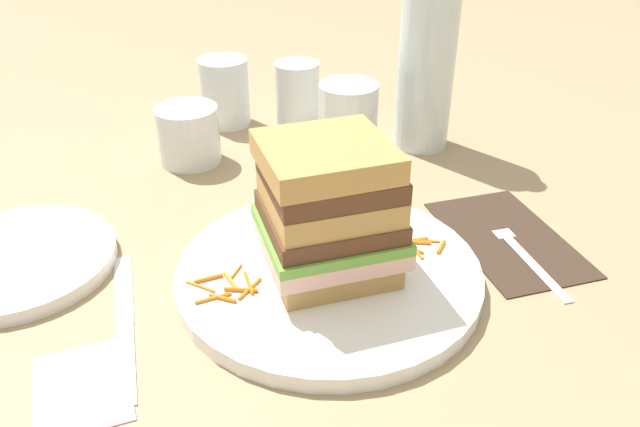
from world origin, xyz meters
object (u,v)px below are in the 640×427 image
object	(u,v)px
empty_tumbler_2	(225,92)
empty_tumbler_1	(297,95)
main_plate	(328,273)
sandwich	(328,209)
side_plate	(17,260)
knife	(125,325)
napkin_dark	(508,238)
water_bottle	(428,42)
empty_tumbler_0	(189,135)
napkin_pink	(82,387)
fork	(519,247)
juice_glass	(348,127)

from	to	relation	value
empty_tumbler_2	empty_tumbler_1	bearing A→B (deg)	-18.63
main_plate	sandwich	xyz separation A→B (m)	(-0.00, 0.00, 0.07)
side_plate	sandwich	bearing A→B (deg)	-19.30
knife	napkin_dark	bearing A→B (deg)	5.26
water_bottle	empty_tumbler_0	size ratio (longest dim) A/B	3.90
napkin_dark	main_plate	bearing A→B (deg)	-174.82
napkin_dark	side_plate	size ratio (longest dim) A/B	0.95
side_plate	napkin_pink	size ratio (longest dim) A/B	2.02
fork	side_plate	world-z (taller)	side_plate
napkin_dark	side_plate	distance (m)	0.49
main_plate	empty_tumbler_1	distance (m)	0.37
sandwich	napkin_dark	bearing A→B (deg)	5.05
juice_glass	empty_tumbler_0	size ratio (longest dim) A/B	1.26
main_plate	knife	size ratio (longest dim) A/B	1.43
sandwich	juice_glass	bearing A→B (deg)	68.60
fork	empty_tumbler_0	size ratio (longest dim) A/B	2.13
water_bottle	empty_tumbler_1	world-z (taller)	water_bottle
empty_tumbler_2	side_plate	size ratio (longest dim) A/B	0.50
napkin_dark	juice_glass	distance (m)	0.26
empty_tumbler_1	napkin_dark	bearing A→B (deg)	-68.08
knife	side_plate	size ratio (longest dim) A/B	1.07
fork	side_plate	size ratio (longest dim) A/B	0.88
napkin_dark	knife	xyz separation A→B (m)	(-0.39, -0.04, 0.00)
juice_glass	water_bottle	world-z (taller)	water_bottle
napkin_pink	empty_tumbler_0	bearing A→B (deg)	72.37
main_plate	empty_tumbler_2	size ratio (longest dim) A/B	3.02
napkin_dark	empty_tumbler_0	distance (m)	0.41
empty_tumbler_1	sandwich	bearing A→B (deg)	-99.23
juice_glass	empty_tumbler_1	bearing A→B (deg)	107.32
water_bottle	sandwich	bearing A→B (deg)	-128.13
water_bottle	napkin_pink	bearing A→B (deg)	-141.01
main_plate	juice_glass	distance (m)	0.27
empty_tumbler_0	empty_tumbler_2	world-z (taller)	empty_tumbler_2
knife	side_plate	distance (m)	0.15
fork	empty_tumbler_1	world-z (taller)	empty_tumbler_1
fork	knife	size ratio (longest dim) A/B	0.83
main_plate	fork	xyz separation A→B (m)	(0.20, -0.00, -0.00)
knife	water_bottle	distance (m)	0.50
napkin_pink	napkin_dark	bearing A→B (deg)	13.45
water_bottle	empty_tumbler_0	distance (m)	0.32
main_plate	side_plate	size ratio (longest dim) A/B	1.52
napkin_dark	side_plate	xyz separation A→B (m)	(-0.49, 0.08, 0.01)
empty_tumbler_1	empty_tumbler_2	bearing A→B (deg)	161.37
knife	juice_glass	world-z (taller)	juice_glass
main_plate	empty_tumbler_1	world-z (taller)	empty_tumbler_1
sandwich	empty_tumbler_0	distance (m)	0.31
sandwich	knife	world-z (taller)	sandwich
napkin_dark	juice_glass	world-z (taller)	juice_glass
empty_tumbler_1	fork	bearing A→B (deg)	-69.29
juice_glass	empty_tumbler_0	xyz separation A→B (m)	(-0.20, 0.04, -0.01)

